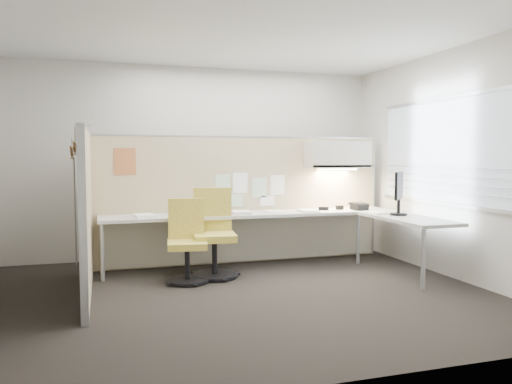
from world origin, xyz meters
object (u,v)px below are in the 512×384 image
object	(u,v)px
monitor	(399,190)
phone	(359,206)
desk	(280,223)
chair_right	(214,236)
chair_left	(187,244)

from	to	relation	value
monitor	phone	world-z (taller)	monitor
monitor	phone	size ratio (longest dim) A/B	2.29
desk	chair_right	bearing A→B (deg)	-165.85
chair_left	monitor	size ratio (longest dim) A/B	1.74
chair_left	monitor	distance (m)	2.77
chair_left	chair_right	xyz separation A→B (m)	(0.36, 0.15, 0.05)
chair_left	chair_right	size ratio (longest dim) A/B	0.90
desk	chair_left	bearing A→B (deg)	-163.41
chair_right	phone	size ratio (longest dim) A/B	4.44
chair_right	monitor	xyz separation A→B (m)	(2.33, -0.45, 0.55)
chair_right	monitor	distance (m)	2.43
monitor	phone	distance (m)	0.79
chair_left	chair_right	distance (m)	0.39
desk	chair_left	world-z (taller)	chair_left
chair_right	phone	bearing A→B (deg)	13.72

